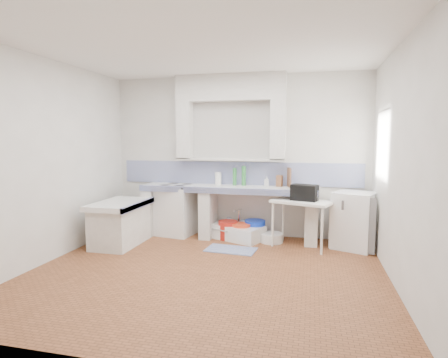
% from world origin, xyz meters
% --- Properties ---
extents(floor, '(4.50, 4.50, 0.00)m').
position_xyz_m(floor, '(0.00, 0.00, 0.00)').
color(floor, brown).
rests_on(floor, ground).
extents(ceiling, '(4.50, 4.50, 0.00)m').
position_xyz_m(ceiling, '(0.00, 0.00, 2.80)').
color(ceiling, silver).
rests_on(ceiling, ground).
extents(wall_back, '(4.50, 0.00, 4.50)m').
position_xyz_m(wall_back, '(0.00, 2.00, 1.40)').
color(wall_back, silver).
rests_on(wall_back, ground).
extents(wall_front, '(4.50, 0.00, 4.50)m').
position_xyz_m(wall_front, '(0.00, -2.00, 1.40)').
color(wall_front, silver).
rests_on(wall_front, ground).
extents(wall_left, '(0.00, 4.50, 4.50)m').
position_xyz_m(wall_left, '(-2.25, 0.00, 1.40)').
color(wall_left, silver).
rests_on(wall_left, ground).
extents(wall_right, '(0.00, 4.50, 4.50)m').
position_xyz_m(wall_right, '(2.25, 0.00, 1.40)').
color(wall_right, silver).
rests_on(wall_right, ground).
extents(alcove_mass, '(1.90, 0.25, 0.45)m').
position_xyz_m(alcove_mass, '(-0.10, 1.88, 2.58)').
color(alcove_mass, silver).
rests_on(alcove_mass, ground).
extents(window_frame, '(0.35, 0.86, 1.06)m').
position_xyz_m(window_frame, '(2.42, 1.20, 1.60)').
color(window_frame, '#362111').
rests_on(window_frame, ground).
extents(lace_valance, '(0.01, 0.84, 0.24)m').
position_xyz_m(lace_valance, '(2.28, 1.20, 1.98)').
color(lace_valance, white).
rests_on(lace_valance, ground).
extents(counter_slab, '(3.00, 0.60, 0.08)m').
position_xyz_m(counter_slab, '(-0.10, 1.70, 0.86)').
color(counter_slab, white).
rests_on(counter_slab, ground).
extents(counter_lip, '(3.00, 0.04, 0.10)m').
position_xyz_m(counter_lip, '(-0.10, 1.42, 0.86)').
color(counter_lip, navy).
rests_on(counter_lip, ground).
extents(counter_pier_left, '(0.20, 0.55, 0.82)m').
position_xyz_m(counter_pier_left, '(-1.50, 1.70, 0.41)').
color(counter_pier_left, silver).
rests_on(counter_pier_left, ground).
extents(counter_pier_mid, '(0.20, 0.55, 0.82)m').
position_xyz_m(counter_pier_mid, '(-0.45, 1.70, 0.41)').
color(counter_pier_mid, silver).
rests_on(counter_pier_mid, ground).
extents(counter_pier_right, '(0.20, 0.55, 0.82)m').
position_xyz_m(counter_pier_right, '(1.30, 1.70, 0.41)').
color(counter_pier_right, silver).
rests_on(counter_pier_right, ground).
extents(peninsula_top, '(0.70, 1.10, 0.08)m').
position_xyz_m(peninsula_top, '(-1.70, 0.90, 0.66)').
color(peninsula_top, white).
rests_on(peninsula_top, ground).
extents(peninsula_base, '(0.60, 1.00, 0.62)m').
position_xyz_m(peninsula_base, '(-1.70, 0.90, 0.31)').
color(peninsula_base, silver).
rests_on(peninsula_base, ground).
extents(peninsula_lip, '(0.04, 1.10, 0.10)m').
position_xyz_m(peninsula_lip, '(-1.37, 0.90, 0.66)').
color(peninsula_lip, navy).
rests_on(peninsula_lip, ground).
extents(backsplash, '(4.27, 0.03, 0.40)m').
position_xyz_m(backsplash, '(0.00, 1.99, 1.10)').
color(backsplash, navy).
rests_on(backsplash, ground).
extents(stove, '(0.69, 0.68, 0.86)m').
position_xyz_m(stove, '(-1.05, 1.72, 0.43)').
color(stove, white).
rests_on(stove, ground).
extents(sink, '(1.01, 0.80, 0.21)m').
position_xyz_m(sink, '(0.07, 1.66, 0.11)').
color(sink, white).
rests_on(sink, ground).
extents(side_table, '(1.01, 0.77, 0.04)m').
position_xyz_m(side_table, '(1.15, 1.42, 0.37)').
color(side_table, white).
rests_on(side_table, ground).
extents(fridge, '(0.74, 0.74, 0.88)m').
position_xyz_m(fridge, '(1.95, 1.57, 0.44)').
color(fridge, white).
rests_on(fridge, ground).
extents(bucket_red, '(0.42, 0.42, 0.31)m').
position_xyz_m(bucket_red, '(-0.08, 1.63, 0.15)').
color(bucket_red, red).
rests_on(bucket_red, ground).
extents(bucket_orange, '(0.36, 0.36, 0.29)m').
position_xyz_m(bucket_orange, '(0.16, 1.57, 0.15)').
color(bucket_orange, '#F04821').
rests_on(bucket_orange, ground).
extents(bucket_blue, '(0.36, 0.36, 0.33)m').
position_xyz_m(bucket_blue, '(0.37, 1.72, 0.16)').
color(bucket_blue, '#1136CE').
rests_on(bucket_blue, ground).
extents(basin_white, '(0.41, 0.41, 0.15)m').
position_xyz_m(basin_white, '(0.67, 1.60, 0.07)').
color(basin_white, white).
rests_on(basin_white, ground).
extents(water_bottle_a, '(0.10, 0.10, 0.33)m').
position_xyz_m(water_bottle_a, '(-0.11, 1.83, 0.16)').
color(water_bottle_a, silver).
rests_on(water_bottle_a, ground).
extents(water_bottle_b, '(0.10, 0.10, 0.30)m').
position_xyz_m(water_bottle_b, '(0.13, 1.85, 0.15)').
color(water_bottle_b, silver).
rests_on(water_bottle_b, ground).
extents(black_bag, '(0.45, 0.33, 0.25)m').
position_xyz_m(black_bag, '(1.19, 1.44, 0.87)').
color(black_bag, black).
rests_on(black_bag, side_table).
extents(green_bottle_a, '(0.07, 0.07, 0.30)m').
position_xyz_m(green_bottle_a, '(-0.01, 1.85, 1.05)').
color(green_bottle_a, '#2D7E37').
rests_on(green_bottle_a, counter_slab).
extents(green_bottle_b, '(0.08, 0.08, 0.34)m').
position_xyz_m(green_bottle_b, '(0.15, 1.85, 1.07)').
color(green_bottle_b, '#2D7E37').
rests_on(green_bottle_b, counter_slab).
extents(knife_block, '(0.11, 0.10, 0.19)m').
position_xyz_m(knife_block, '(0.76, 1.85, 1.00)').
color(knife_block, brown).
rests_on(knife_block, counter_slab).
extents(cutting_board, '(0.09, 0.24, 0.32)m').
position_xyz_m(cutting_board, '(0.92, 1.85, 1.06)').
color(cutting_board, brown).
rests_on(cutting_board, counter_slab).
extents(paper_towel, '(0.15, 0.15, 0.22)m').
position_xyz_m(paper_towel, '(-0.31, 1.85, 1.01)').
color(paper_towel, white).
rests_on(paper_towel, counter_slab).
extents(soap_bottle, '(0.09, 0.09, 0.18)m').
position_xyz_m(soap_bottle, '(0.54, 1.85, 0.99)').
color(soap_bottle, white).
rests_on(soap_bottle, counter_slab).
extents(rug, '(0.79, 0.50, 0.01)m').
position_xyz_m(rug, '(0.11, 1.01, 0.01)').
color(rug, '#364A96').
rests_on(rug, ground).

